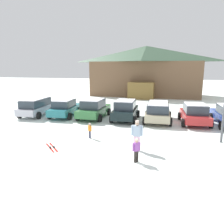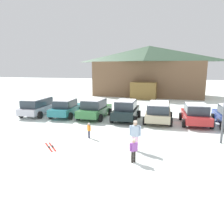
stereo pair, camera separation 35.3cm
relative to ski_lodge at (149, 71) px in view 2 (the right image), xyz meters
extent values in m
plane|color=white|center=(0.34, -28.83, -3.95)|extent=(160.00, 160.00, 0.00)
cube|color=brown|center=(0.00, 0.07, -1.27)|extent=(16.83, 7.75, 5.35)
pyramid|color=#37523C|center=(0.00, 0.07, 2.62)|extent=(17.46, 8.38, 2.43)
cube|color=brown|center=(-0.18, -4.37, -2.75)|extent=(3.67, 1.95, 2.40)
cube|color=silver|center=(-8.50, -17.78, -3.33)|extent=(1.97, 4.38, 0.59)
cube|color=#2D3842|center=(-8.49, -17.87, -2.71)|extent=(1.71, 3.34, 0.66)
cube|color=white|center=(-8.49, -17.87, -2.35)|extent=(1.59, 3.17, 0.06)
cylinder|color=black|center=(-9.51, -16.51, -3.63)|extent=(0.25, 0.65, 0.64)
cylinder|color=black|center=(-7.63, -16.40, -3.63)|extent=(0.25, 0.65, 0.64)
cylinder|color=black|center=(-9.36, -19.16, -3.63)|extent=(0.25, 0.65, 0.64)
cylinder|color=black|center=(-7.49, -19.06, -3.63)|extent=(0.25, 0.65, 0.64)
cube|color=#25757D|center=(-5.73, -17.43, -3.33)|extent=(2.00, 4.44, 0.59)
cube|color=#2D3842|center=(-5.72, -17.65, -2.73)|extent=(1.66, 2.35, 0.63)
cube|color=white|center=(-5.72, -17.65, -2.38)|extent=(1.55, 2.23, 0.06)
cylinder|color=black|center=(-6.75, -16.15, -3.63)|extent=(0.26, 0.65, 0.64)
cylinder|color=black|center=(-4.89, -16.03, -3.63)|extent=(0.26, 0.65, 0.64)
cylinder|color=black|center=(-6.57, -18.84, -3.63)|extent=(0.26, 0.65, 0.64)
cylinder|color=black|center=(-4.71, -18.72, -3.63)|extent=(0.26, 0.65, 0.64)
cube|color=#32713B|center=(-2.94, -17.34, -3.32)|extent=(1.95, 4.51, 0.61)
cube|color=#2D3842|center=(-2.95, -17.57, -2.66)|extent=(1.69, 2.36, 0.71)
cube|color=white|center=(-2.95, -17.57, -2.28)|extent=(1.57, 2.24, 0.06)
cylinder|color=black|center=(-3.92, -15.94, -3.63)|extent=(0.23, 0.64, 0.64)
cylinder|color=black|center=(-1.92, -15.97, -3.63)|extent=(0.23, 0.64, 0.64)
cylinder|color=black|center=(-3.97, -18.71, -3.63)|extent=(0.23, 0.64, 0.64)
cylinder|color=black|center=(-1.97, -18.75, -3.63)|extent=(0.23, 0.64, 0.64)
cube|color=black|center=(-0.04, -17.54, -3.29)|extent=(1.87, 4.08, 0.68)
cube|color=#2D3842|center=(-0.04, -17.74, -2.61)|extent=(1.62, 2.13, 0.69)
cube|color=white|center=(-0.04, -17.74, -2.23)|extent=(1.51, 2.02, 0.06)
cylinder|color=black|center=(-1.04, -16.30, -3.63)|extent=(0.23, 0.64, 0.64)
cylinder|color=black|center=(0.90, -16.27, -3.63)|extent=(0.23, 0.64, 0.64)
cylinder|color=black|center=(-0.99, -18.81, -3.63)|extent=(0.23, 0.64, 0.64)
cylinder|color=black|center=(0.95, -18.77, -3.63)|extent=(0.23, 0.64, 0.64)
cube|color=tan|center=(2.69, -17.47, -3.33)|extent=(1.95, 4.25, 0.59)
cube|color=#2D3842|center=(2.69, -17.56, -2.71)|extent=(1.71, 3.24, 0.65)
cube|color=white|center=(2.69, -17.56, -2.36)|extent=(1.59, 3.07, 0.06)
cylinder|color=black|center=(1.65, -16.17, -3.63)|extent=(0.23, 0.64, 0.64)
cylinder|color=black|center=(3.69, -16.15, -3.63)|extent=(0.23, 0.64, 0.64)
cylinder|color=black|center=(1.68, -18.80, -3.63)|extent=(0.23, 0.64, 0.64)
cylinder|color=black|center=(3.72, -18.77, -3.63)|extent=(0.23, 0.64, 0.64)
cube|color=#B12727|center=(5.56, -17.48, -3.34)|extent=(2.10, 4.14, 0.58)
cube|color=#2D3842|center=(5.58, -17.68, -2.70)|extent=(1.75, 2.19, 0.69)
cube|color=white|center=(5.58, -17.68, -2.33)|extent=(1.63, 2.08, 0.06)
cylinder|color=black|center=(4.49, -16.29, -3.63)|extent=(0.26, 0.65, 0.64)
cylinder|color=black|center=(6.47, -16.17, -3.63)|extent=(0.26, 0.65, 0.64)
cylinder|color=black|center=(4.65, -18.78, -3.63)|extent=(0.26, 0.65, 0.64)
cylinder|color=black|center=(6.63, -18.66, -3.63)|extent=(0.26, 0.65, 0.64)
cylinder|color=black|center=(7.11, -16.00, -3.63)|extent=(0.25, 0.65, 0.64)
cylinder|color=black|center=(7.26, -18.97, -3.63)|extent=(0.25, 0.65, 0.64)
cylinder|color=#E8B2CD|center=(1.74, -24.42, -3.54)|extent=(0.15, 0.15, 0.82)
cylinder|color=#E8B2CD|center=(1.92, -24.42, -3.54)|extent=(0.15, 0.15, 0.82)
cube|color=#A4BBD4|center=(1.83, -24.42, -2.84)|extent=(0.41, 0.26, 0.58)
cylinder|color=#A4BBD4|center=(1.58, -24.43, -2.82)|extent=(0.11, 0.11, 0.55)
cylinder|color=#A4BBD4|center=(2.09, -24.41, -2.82)|extent=(0.11, 0.11, 0.55)
sphere|color=tan|center=(1.83, -24.42, -2.44)|extent=(0.21, 0.21, 0.21)
cylinder|color=beige|center=(1.83, -24.42, -2.33)|extent=(0.20, 0.20, 0.10)
cylinder|color=black|center=(2.06, -25.91, -3.66)|extent=(0.10, 0.10, 0.57)
cylinder|color=black|center=(1.96, -25.99, -3.66)|extent=(0.10, 0.10, 0.57)
cube|color=purple|center=(2.01, -25.95, -3.17)|extent=(0.32, 0.31, 0.40)
cylinder|color=purple|center=(2.15, -25.83, -3.16)|extent=(0.08, 0.08, 0.38)
cylinder|color=purple|center=(1.87, -26.06, -3.16)|extent=(0.08, 0.08, 0.38)
sphere|color=tan|center=(2.01, -25.95, -2.90)|extent=(0.15, 0.15, 0.15)
cylinder|color=beige|center=(2.01, -25.95, -2.82)|extent=(0.14, 0.14, 0.07)
cylinder|color=#38394E|center=(-1.38, -23.01, -3.70)|extent=(0.09, 0.09, 0.49)
cylinder|color=#38394E|center=(-1.31, -23.08, -3.70)|extent=(0.09, 0.09, 0.49)
cube|color=orange|center=(-1.35, -23.04, -3.29)|extent=(0.27, 0.27, 0.34)
cylinder|color=orange|center=(-1.46, -22.94, -3.28)|extent=(0.07, 0.07, 0.33)
cylinder|color=orange|center=(-1.24, -23.15, -3.28)|extent=(0.07, 0.07, 0.33)
sphere|color=tan|center=(-1.35, -23.04, -3.05)|extent=(0.12, 0.12, 0.12)
cylinder|color=beige|center=(-1.35, -23.04, -2.99)|extent=(0.12, 0.12, 0.06)
cube|color=red|center=(-2.95, -25.23, -3.94)|extent=(1.17, 1.22, 0.02)
cube|color=black|center=(-2.92, -25.27, -3.90)|extent=(0.20, 0.20, 0.06)
cube|color=red|center=(-2.81, -25.09, -3.94)|extent=(1.17, 1.22, 0.02)
cube|color=black|center=(-2.77, -25.13, -3.90)|extent=(0.20, 0.20, 0.06)
camera|label=1|loc=(3.21, -35.68, 0.48)|focal=35.00mm
camera|label=2|loc=(3.55, -35.59, 0.48)|focal=35.00mm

